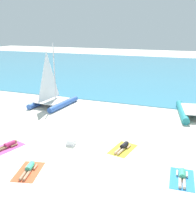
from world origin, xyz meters
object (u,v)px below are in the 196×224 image
(towel_center_right, at_px, (123,149))
(sunbather_center_right, at_px, (123,147))
(sailboat_blue, at_px, (52,97))
(sunbather_center_left, at_px, (29,169))
(towel_rightmost, at_px, (182,179))
(towel_center_left, at_px, (29,172))
(cooler_box, at_px, (71,142))
(sunbather_rightmost, at_px, (182,176))
(towel_leftmost, at_px, (7,148))
(sunbather_leftmost, at_px, (8,145))

(towel_center_right, height_order, sunbather_center_right, sunbather_center_right)
(sailboat_blue, xyz_separation_m, sunbather_center_left, (4.60, -10.05, -0.68))
(towel_center_right, xyz_separation_m, towel_rightmost, (3.43, -1.96, 0.00))
(sailboat_blue, height_order, towel_center_right, sailboat_blue)
(towel_center_right, distance_m, sunbather_center_right, 0.14)
(sailboat_blue, bearing_deg, towel_center_left, -60.23)
(towel_rightmost, bearing_deg, towel_center_left, -164.00)
(cooler_box, bearing_deg, sunbather_rightmost, -11.50)
(towel_center_right, bearing_deg, towel_leftmost, -160.72)
(sunbather_rightmost, bearing_deg, towel_leftmost, 178.36)
(sunbather_leftmost, xyz_separation_m, sunbather_center_right, (6.43, 2.25, 0.00))
(sunbather_center_left, distance_m, cooler_box, 3.41)
(sunbather_center_left, xyz_separation_m, sunbather_center_right, (3.69, 4.00, 0.00))
(towel_center_left, xyz_separation_m, towel_center_right, (3.67, 3.99, 0.00))
(towel_rightmost, distance_m, cooler_box, 6.64)
(towel_center_right, height_order, sunbather_rightmost, sunbather_rightmost)
(towel_center_right, bearing_deg, sunbather_leftmost, -161.18)
(sunbather_leftmost, xyz_separation_m, sunbather_center_left, (2.73, -1.74, 0.00))
(towel_leftmost, relative_size, sunbather_center_right, 1.21)
(towel_rightmost, bearing_deg, towel_center_right, 150.21)
(sailboat_blue, distance_m, towel_rightmost, 14.25)
(sunbather_center_left, relative_size, towel_rightmost, 0.82)
(sunbather_rightmost, distance_m, cooler_box, 6.62)
(towel_center_left, height_order, towel_center_right, same)
(towel_leftmost, height_order, sunbather_center_left, sunbather_center_left)
(towel_leftmost, bearing_deg, towel_rightmost, 1.68)
(towel_leftmost, xyz_separation_m, sunbather_center_left, (2.75, -1.68, 0.13))
(sunbather_center_right, height_order, towel_rightmost, sunbather_center_right)
(towel_center_right, height_order, towel_rightmost, same)
(sunbather_center_left, distance_m, sunbather_center_right, 5.44)
(towel_center_left, bearing_deg, sunbather_center_left, 104.17)
(sunbather_center_right, bearing_deg, sunbather_leftmost, -150.64)
(sailboat_blue, bearing_deg, towel_rightmost, -29.38)
(sunbather_leftmost, xyz_separation_m, towel_rightmost, (9.84, 0.22, -0.13))
(sailboat_blue, distance_m, towel_center_right, 10.33)
(sunbather_center_right, bearing_deg, sailboat_blue, 153.93)
(sailboat_blue, bearing_deg, sunbather_rightmost, -29.17)
(sunbather_leftmost, distance_m, towel_center_left, 3.29)
(sunbather_leftmost, distance_m, sunbather_rightmost, 9.84)
(towel_leftmost, xyz_separation_m, sunbather_leftmost, (0.02, 0.06, 0.13))
(towel_leftmost, distance_m, cooler_box, 3.77)
(sailboat_blue, distance_m, sunbather_center_right, 10.29)
(towel_leftmost, bearing_deg, towel_center_left, -32.22)
(sunbather_leftmost, relative_size, sunbather_center_right, 0.99)
(towel_center_left, xyz_separation_m, sunbather_center_right, (3.68, 4.06, 0.13))
(towel_rightmost, bearing_deg, sailboat_blue, 145.39)
(sunbather_center_left, xyz_separation_m, towel_center_right, (3.68, 3.93, -0.13))
(sunbather_center_right, bearing_deg, towel_center_left, -122.12)
(sunbather_leftmost, distance_m, cooler_box, 3.72)
(sailboat_blue, xyz_separation_m, cooler_box, (5.22, -6.70, -0.63))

